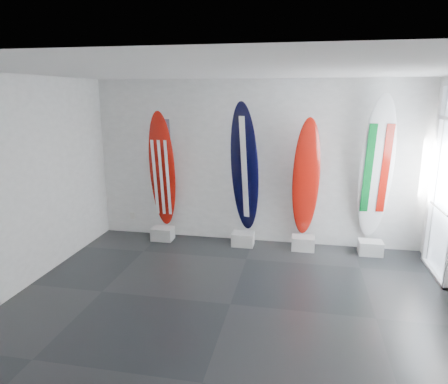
% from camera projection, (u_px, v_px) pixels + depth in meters
% --- Properties ---
extents(floor, '(6.00, 6.00, 0.00)m').
position_uv_depth(floor, '(230.00, 304.00, 5.39)').
color(floor, black).
rests_on(floor, ground).
extents(ceiling, '(6.00, 6.00, 0.00)m').
position_uv_depth(ceiling, '(231.00, 70.00, 4.69)').
color(ceiling, white).
rests_on(ceiling, wall_back).
extents(wall_back, '(6.00, 0.00, 6.00)m').
position_uv_depth(wall_back, '(255.00, 163.00, 7.43)').
color(wall_back, silver).
rests_on(wall_back, ground).
extents(wall_front, '(6.00, 0.00, 6.00)m').
position_uv_depth(wall_front, '(164.00, 286.00, 2.66)').
color(wall_front, silver).
rests_on(wall_front, ground).
extents(wall_left, '(0.00, 5.00, 5.00)m').
position_uv_depth(wall_left, '(18.00, 185.00, 5.60)').
color(wall_left, silver).
rests_on(wall_left, ground).
extents(display_block_usa, '(0.40, 0.30, 0.24)m').
position_uv_depth(display_block_usa, '(163.00, 234.00, 7.76)').
color(display_block_usa, silver).
rests_on(display_block_usa, floor).
extents(surfboard_usa, '(0.51, 0.36, 2.21)m').
position_uv_depth(surfboard_usa, '(162.00, 170.00, 7.57)').
color(surfboard_usa, '#991008').
rests_on(surfboard_usa, display_block_usa).
extents(display_block_navy, '(0.40, 0.30, 0.24)m').
position_uv_depth(display_block_navy, '(243.00, 239.00, 7.47)').
color(display_block_navy, silver).
rests_on(display_block_navy, floor).
extents(surfboard_navy, '(0.64, 0.56, 2.39)m').
position_uv_depth(surfboard_navy, '(245.00, 168.00, 7.26)').
color(surfboard_navy, black).
rests_on(surfboard_navy, display_block_navy).
extents(display_block_swiss, '(0.40, 0.30, 0.24)m').
position_uv_depth(display_block_swiss, '(303.00, 243.00, 7.27)').
color(display_block_swiss, silver).
rests_on(display_block_swiss, floor).
extents(surfboard_swiss, '(0.53, 0.36, 2.12)m').
position_uv_depth(surfboard_swiss, '(306.00, 178.00, 7.09)').
color(surfboard_swiss, '#991008').
rests_on(surfboard_swiss, display_block_swiss).
extents(display_block_italy, '(0.40, 0.30, 0.24)m').
position_uv_depth(display_block_italy, '(370.00, 248.00, 7.06)').
color(display_block_italy, silver).
rests_on(display_block_italy, floor).
extents(surfboard_italy, '(0.61, 0.46, 2.52)m').
position_uv_depth(surfboard_italy, '(376.00, 169.00, 6.83)').
color(surfboard_italy, white).
rests_on(surfboard_italy, display_block_italy).
extents(wall_outlet, '(0.09, 0.02, 0.13)m').
position_uv_depth(wall_outlet, '(132.00, 216.00, 8.13)').
color(wall_outlet, silver).
rests_on(wall_outlet, wall_back).
extents(glass_door, '(0.12, 1.16, 2.85)m').
position_uv_depth(glass_door, '(446.00, 185.00, 5.99)').
color(glass_door, white).
rests_on(glass_door, floor).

